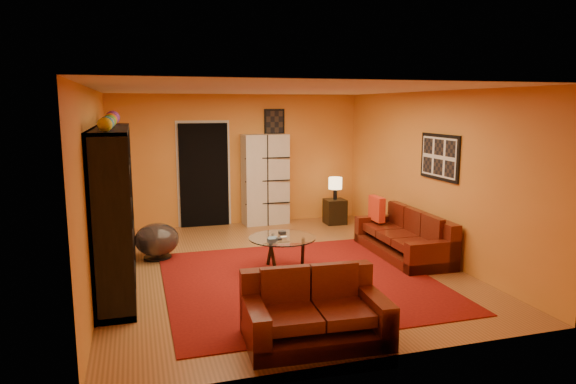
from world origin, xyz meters
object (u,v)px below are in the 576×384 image
object	(u,v)px
entertainment_unit	(115,206)
coffee_table	(282,241)
table_lamp	(335,184)
sofa	(407,238)
bowl_chair	(157,240)
side_table	(335,211)
loveseat	(314,312)
storage_cabinet	(265,180)
tv	(119,212)

from	to	relation	value
entertainment_unit	coffee_table	size ratio (longest dim) A/B	3.08
table_lamp	sofa	bearing A→B (deg)	-83.49
coffee_table	table_lamp	xyz separation A→B (m)	(1.85, 2.58, 0.37)
bowl_chair	entertainment_unit	bearing A→B (deg)	-120.89
entertainment_unit	side_table	world-z (taller)	entertainment_unit
loveseat	storage_cabinet	size ratio (longest dim) A/B	0.81
loveseat	side_table	distance (m)	5.27
sofa	coffee_table	distance (m)	2.14
storage_cabinet	bowl_chair	world-z (taller)	storage_cabinet
entertainment_unit	sofa	world-z (taller)	entertainment_unit
tv	coffee_table	distance (m)	2.29
entertainment_unit	sofa	distance (m)	4.47
loveseat	bowl_chair	xyz separation A→B (m)	(-1.42, 3.35, 0.01)
storage_cabinet	side_table	distance (m)	1.56
tv	coffee_table	size ratio (longest dim) A/B	0.94
tv	table_lamp	bearing A→B (deg)	-58.66
storage_cabinet	bowl_chair	size ratio (longest dim) A/B	2.66
entertainment_unit	bowl_chair	xyz separation A→B (m)	(0.56, 0.93, -0.75)
table_lamp	loveseat	bearing A→B (deg)	-114.18
tv	storage_cabinet	xyz separation A→B (m)	(2.73, 2.90, -0.08)
entertainment_unit	tv	bearing A→B (deg)	-63.05
entertainment_unit	bowl_chair	distance (m)	1.32
loveseat	storage_cabinet	distance (m)	5.32
tv	table_lamp	xyz separation A→B (m)	(4.08, 2.49, -0.17)
tv	loveseat	distance (m)	3.09
loveseat	storage_cabinet	bearing A→B (deg)	-5.57
entertainment_unit	storage_cabinet	xyz separation A→B (m)	(2.78, 2.80, -0.14)
tv	side_table	world-z (taller)	tv
coffee_table	bowl_chair	bearing A→B (deg)	146.97
coffee_table	bowl_chair	distance (m)	2.06
entertainment_unit	table_lamp	world-z (taller)	entertainment_unit
coffee_table	side_table	xyz separation A→B (m)	(1.85, 2.58, -0.20)
tv	sofa	world-z (taller)	tv
sofa	tv	bearing A→B (deg)	-177.74
storage_cabinet	side_table	bearing A→B (deg)	-21.80
tv	side_table	size ratio (longest dim) A/B	1.82
storage_cabinet	side_table	world-z (taller)	storage_cabinet
tv	side_table	xyz separation A→B (m)	(4.08, 2.49, -0.73)
loveseat	side_table	world-z (taller)	loveseat
loveseat	side_table	bearing A→B (deg)	-20.95
bowl_chair	coffee_table	bearing A→B (deg)	-33.03
coffee_table	storage_cabinet	distance (m)	3.07
entertainment_unit	table_lamp	distance (m)	4.78
coffee_table	storage_cabinet	bearing A→B (deg)	80.44
tv	loveseat	bearing A→B (deg)	-140.35
sofa	table_lamp	bearing A→B (deg)	97.79
coffee_table	loveseat	bearing A→B (deg)	-97.78
coffee_table	storage_cabinet	xyz separation A→B (m)	(0.50, 2.99, 0.46)
loveseat	bowl_chair	bearing A→B (deg)	26.17
loveseat	table_lamp	xyz separation A→B (m)	(2.16, 4.81, 0.53)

